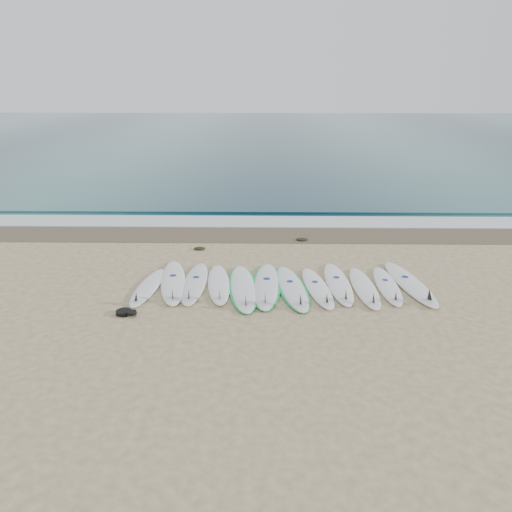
{
  "coord_description": "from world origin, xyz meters",
  "views": [
    {
      "loc": [
        -0.38,
        -10.85,
        4.66
      ],
      "look_at": [
        -0.58,
        0.99,
        0.4
      ],
      "focal_mm": 35.0,
      "sensor_mm": 36.0,
      "label": 1
    }
  ],
  "objects_px": {
    "surfboard_11": "(411,284)",
    "leash_coil": "(126,312)",
    "surfboard_0": "(147,288)",
    "surfboard_6": "(292,288)"
  },
  "relations": [
    {
      "from": "leash_coil",
      "to": "surfboard_0",
      "type": "bearing_deg",
      "value": 82.68
    },
    {
      "from": "surfboard_11",
      "to": "surfboard_0",
      "type": "bearing_deg",
      "value": 175.11
    },
    {
      "from": "surfboard_11",
      "to": "leash_coil",
      "type": "distance_m",
      "value": 6.55
    },
    {
      "from": "surfboard_6",
      "to": "surfboard_11",
      "type": "xyz_separation_m",
      "value": [
        2.81,
        0.27,
        0.01
      ]
    },
    {
      "from": "surfboard_0",
      "to": "leash_coil",
      "type": "distance_m",
      "value": 1.31
    },
    {
      "from": "surfboard_0",
      "to": "surfboard_11",
      "type": "height_order",
      "value": "surfboard_11"
    },
    {
      "from": "surfboard_0",
      "to": "surfboard_11",
      "type": "relative_size",
      "value": 0.81
    },
    {
      "from": "surfboard_0",
      "to": "leash_coil",
      "type": "xyz_separation_m",
      "value": [
        -0.17,
        -1.3,
        -0.0
      ]
    },
    {
      "from": "surfboard_0",
      "to": "surfboard_6",
      "type": "bearing_deg",
      "value": 5.15
    },
    {
      "from": "surfboard_6",
      "to": "surfboard_11",
      "type": "bearing_deg",
      "value": -2.15
    }
  ]
}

